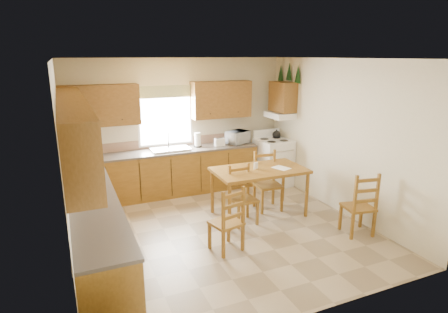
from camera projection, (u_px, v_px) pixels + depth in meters
name	position (u px, v px, depth m)	size (l,w,h in m)	color
floor	(223.00, 230.00, 6.07)	(4.50, 4.50, 0.00)	tan
ceiling	(223.00, 58.00, 5.36)	(4.50, 4.50, 0.00)	olive
wall_left	(64.00, 167.00, 4.85)	(4.50, 4.50, 0.00)	beige
wall_right	(340.00, 137.00, 6.58)	(4.50, 4.50, 0.00)	beige
wall_back	(180.00, 125.00, 7.71)	(4.50, 4.50, 0.00)	beige
wall_front	(312.00, 200.00, 3.72)	(4.50, 4.50, 0.00)	beige
lower_cab_back	(168.00, 173.00, 7.54)	(3.75, 0.60, 0.88)	brown
lower_cab_left	(95.00, 231.00, 5.07)	(0.60, 3.60, 0.88)	brown
counter_back	(167.00, 151.00, 7.41)	(3.75, 0.63, 0.04)	#514842
counter_left	(92.00, 199.00, 4.95)	(0.63, 3.60, 0.04)	#514842
backsplash	(163.00, 143.00, 7.64)	(3.75, 0.01, 0.18)	#8C6954
upper_cab_back_left	(100.00, 106.00, 6.83)	(1.41, 0.33, 0.75)	brown
upper_cab_back_right	(221.00, 100.00, 7.76)	(1.25, 0.33, 0.75)	brown
upper_cab_left	(74.00, 129.00, 4.65)	(0.33, 3.60, 0.75)	brown
upper_cab_stove	(283.00, 97.00, 7.83)	(0.33, 0.62, 0.62)	brown
range_hood	(280.00, 115.00, 7.91)	(0.44, 0.62, 0.12)	white
window_frame	(165.00, 117.00, 7.51)	(1.13, 0.02, 1.18)	white
window_pane	(165.00, 117.00, 7.51)	(1.05, 0.01, 1.10)	white
window_valance	(165.00, 92.00, 7.35)	(1.19, 0.01, 0.24)	#4E6933
sink_basin	(170.00, 149.00, 7.43)	(0.75, 0.45, 0.04)	silver
pine_decal_a	(298.00, 74.00, 7.47)	(0.22, 0.22, 0.36)	#143716
pine_decal_b	(289.00, 71.00, 7.75)	(0.22, 0.22, 0.36)	#143716
pine_decal_c	(281.00, 73.00, 8.04)	(0.22, 0.22, 0.36)	#143716
stove	(273.00, 163.00, 8.09)	(0.66, 0.68, 0.98)	white
coffeemaker	(82.00, 149.00, 6.76)	(0.21, 0.25, 0.36)	white
paper_towel	(198.00, 140.00, 7.67)	(0.13, 0.13, 0.29)	white
toaster	(219.00, 142.00, 7.76)	(0.20, 0.12, 0.16)	white
microwave	(238.00, 137.00, 7.97)	(0.44, 0.32, 0.26)	white
dining_table	(259.00, 192.00, 6.57)	(1.58, 0.90, 0.85)	brown
chair_near_left	(226.00, 219.00, 5.35)	(0.41, 0.39, 0.98)	brown
chair_near_right	(359.00, 203.00, 5.84)	(0.43, 0.41, 1.03)	brown
chair_far_left	(243.00, 196.00, 6.21)	(0.41, 0.39, 0.98)	brown
chair_far_right	(268.00, 182.00, 6.78)	(0.45, 0.42, 1.06)	brown
table_paper	(281.00, 168.00, 6.51)	(0.22, 0.29, 0.00)	white
table_card	(256.00, 166.00, 6.45)	(0.09, 0.02, 0.12)	white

